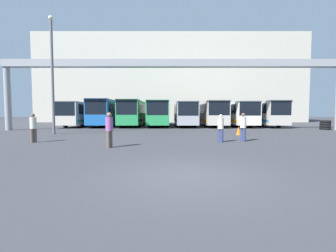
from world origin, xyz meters
TOP-DOWN VIEW (x-y plane):
  - ground_plane at (0.00, 0.00)m, footprint 200.00×200.00m
  - building_backdrop at (0.00, 42.17)m, footprint 51.75×12.00m
  - overhead_gantry at (0.00, 16.43)m, footprint 33.40×0.80m
  - bus_slot_0 at (-11.75, 23.93)m, footprint 2.44×10.91m
  - bus_slot_1 at (-8.39, 24.24)m, footprint 2.56×11.53m
  - bus_slot_2 at (-5.03, 23.77)m, footprint 2.49×10.59m
  - bus_slot_3 at (-1.68, 24.29)m, footprint 2.58×11.65m
  - bus_slot_4 at (1.68, 24.55)m, footprint 2.45×12.16m
  - bus_slot_5 at (5.03, 24.60)m, footprint 2.53×12.27m
  - bus_slot_6 at (8.39, 24.67)m, footprint 2.56×12.40m
  - bus_slot_7 at (11.75, 24.39)m, footprint 2.46×11.83m
  - pedestrian_near_right at (3.96, 7.48)m, footprint 0.35×0.35m
  - pedestrian_mid_right at (-3.38, 5.02)m, footprint 0.36×0.36m
  - pedestrian_near_center at (2.52, 7.06)m, footprint 0.34×0.34m
  - pedestrian_far_center at (-8.26, 6.96)m, footprint 0.35×0.35m
  - traffic_cone at (4.98, 11.57)m, footprint 0.38×0.38m
  - tire_stack at (15.70, 17.22)m, footprint 1.04×1.04m
  - lamp_post at (-9.70, 12.11)m, footprint 0.36×0.36m

SIDE VIEW (x-z plane):
  - ground_plane at x=0.00m, z-range 0.00..0.00m
  - traffic_cone at x=4.98m, z-range 0.00..0.65m
  - tire_stack at x=15.70m, z-range 0.00..0.96m
  - pedestrian_near_center at x=2.52m, z-range 0.05..1.67m
  - pedestrian_far_center at x=-8.26m, z-range 0.05..1.72m
  - pedestrian_near_right at x=3.96m, z-range 0.05..1.74m
  - pedestrian_mid_right at x=-3.38m, z-range 0.05..1.77m
  - bus_slot_0 at x=-11.75m, z-range 0.23..3.23m
  - bus_slot_4 at x=1.68m, z-range 0.23..3.25m
  - bus_slot_6 at x=8.39m, z-range 0.24..3.27m
  - bus_slot_5 at x=5.03m, z-range 0.24..3.36m
  - bus_slot_7 at x=11.75m, z-range 0.24..3.37m
  - bus_slot_3 at x=-1.68m, z-range 0.24..3.39m
  - bus_slot_2 at x=-5.03m, z-range 0.24..3.49m
  - bus_slot_1 at x=-8.39m, z-range 0.25..3.56m
  - lamp_post at x=-9.70m, z-range 0.37..9.68m
  - overhead_gantry at x=0.00m, z-range 2.44..9.35m
  - building_backdrop at x=0.00m, z-range 0.00..16.76m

